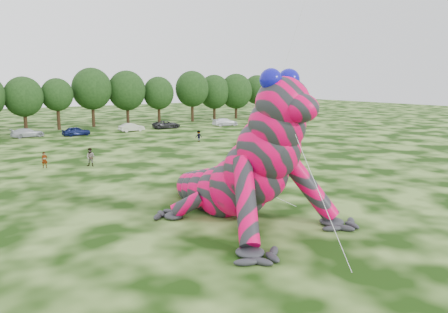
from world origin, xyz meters
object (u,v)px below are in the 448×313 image
car_5 (132,127)px  spectator_1 (91,157)px  inflatable_gecko (225,144)px  tree_12 (159,100)px  tree_9 (58,104)px  tree_10 (92,97)px  car_3 (28,133)px  car_4 (76,131)px  tree_15 (236,96)px  spectator_2 (199,136)px  tree_13 (192,96)px  tree_16 (257,96)px  tree_8 (24,104)px  spectator_0 (45,160)px  tree_14 (214,97)px  tree_17 (286,94)px  car_6 (166,125)px  tree_11 (127,98)px  car_7 (225,122)px

car_5 → spectator_1: (-14.57, -25.02, 0.23)m
inflatable_gecko → tree_12: (22.16, 55.19, -0.09)m
tree_9 → tree_10: 6.52m
car_3 → car_4: 6.85m
tree_15 → spectator_2: 36.49m
tree_13 → spectator_1: tree_13 is taller
tree_16 → car_4: tree_16 is taller
tree_13 → tree_15: (11.34, 0.64, -0.25)m
tree_9 → car_3: (-6.36, -7.59, -3.67)m
car_4 → tree_8: bearing=26.0°
tree_15 → spectator_0: bearing=-144.7°
tree_14 → spectator_0: size_ratio=5.98×
tree_17 → car_4: (-50.76, -9.13, -4.45)m
tree_15 → car_6: tree_15 is taller
car_4 → spectator_1: size_ratio=2.25×
tree_9 → car_3: 10.56m
tree_11 → tree_15: bearing=-1.0°
car_5 → car_6: size_ratio=0.86×
tree_12 → tree_16: (25.44, 1.63, 0.20)m
tree_8 → tree_12: bearing=1.8°
car_4 → car_5: car_4 is taller
car_3 → tree_14: bearing=-82.3°
tree_13 → tree_14: 6.54m
car_3 → tree_11: bearing=-71.5°
tree_9 → spectator_0: size_ratio=5.52×
car_5 → spectator_0: (-18.53, -23.24, 0.10)m
tree_11 → car_4: (-12.60, -10.66, -4.33)m
inflatable_gecko → spectator_0: 23.26m
tree_8 → car_4: 11.52m
tree_16 → car_7: 22.14m
car_4 → spectator_2: spectator_2 is taller
tree_14 → car_5: size_ratio=2.26×
tree_14 → tree_8: bearing=-177.4°
tree_9 → tree_12: bearing=1.2°
tree_8 → spectator_2: tree_8 is taller
tree_11 → car_3: bearing=-156.1°
spectator_2 → spectator_1: (-17.66, -8.75, 0.14)m
tree_9 → spectator_1: 35.04m
tree_12 → inflatable_gecko: bearing=-111.9°
tree_17 → car_5: tree_17 is taller
tree_8 → tree_16: size_ratio=0.95×
inflatable_gecko → tree_17: (54.09, 54.11, 0.58)m
car_3 → spectator_2: (18.63, -18.12, 0.10)m
car_3 → car_4: size_ratio=1.13×
tree_10 → car_4: (-6.21, -11.04, -4.55)m
spectator_1 → inflatable_gecko: bearing=-45.6°
tree_11 → spectator_2: 26.90m
tree_10 → tree_14: bearing=0.3°
tree_11 → car_5: (-3.54, -10.29, -4.35)m
car_3 → car_6: 22.37m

